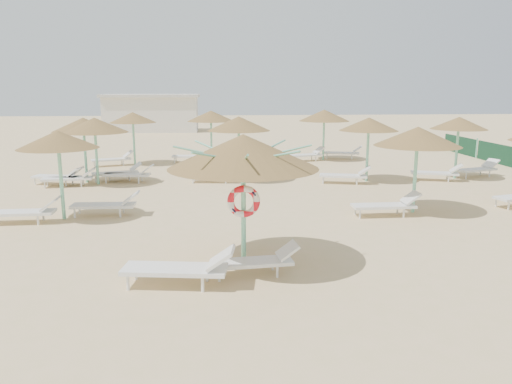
{
  "coord_description": "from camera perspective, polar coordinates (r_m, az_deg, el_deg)",
  "views": [
    {
      "loc": [
        -0.54,
        -10.36,
        3.86
      ],
      "look_at": [
        0.48,
        1.76,
        1.3
      ],
      "focal_mm": 35.0,
      "sensor_mm": 36.0,
      "label": 1
    }
  ],
  "objects": [
    {
      "name": "service_hut",
      "position": [
        45.74,
        -11.81,
        8.87
      ],
      "size": [
        8.4,
        4.4,
        3.25
      ],
      "color": "silver",
      "rests_on": "ground"
    },
    {
      "name": "ground",
      "position": [
        11.07,
        -1.72,
        -8.53
      ],
      "size": [
        120.0,
        120.0,
        0.0
      ],
      "primitive_type": "plane",
      "color": "#D9B384",
      "rests_on": "ground"
    },
    {
      "name": "palapa_field",
      "position": [
        20.74,
        1.4,
        7.5
      ],
      "size": [
        19.92,
        14.29,
        2.69
      ],
      "color": "#7AD4B0",
      "rests_on": "ground"
    },
    {
      "name": "lounger_main_a",
      "position": [
        10.02,
        -8.43,
        -8.55
      ],
      "size": [
        2.28,
        0.97,
        0.8
      ],
      "rotation": [
        0.0,
        0.0,
        -0.14
      ],
      "color": "white",
      "rests_on": "ground"
    },
    {
      "name": "main_palapa",
      "position": [
        10.59,
        -1.48,
        4.59
      ],
      "size": [
        3.23,
        3.23,
        2.9
      ],
      "color": "#7AD4B0",
      "rests_on": "ground"
    },
    {
      "name": "lounger_main_b",
      "position": [
        10.5,
        0.21,
        -7.84
      ],
      "size": [
        1.87,
        0.72,
        0.66
      ],
      "rotation": [
        0.0,
        0.0,
        0.1
      ],
      "color": "white",
      "rests_on": "ground"
    }
  ]
}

